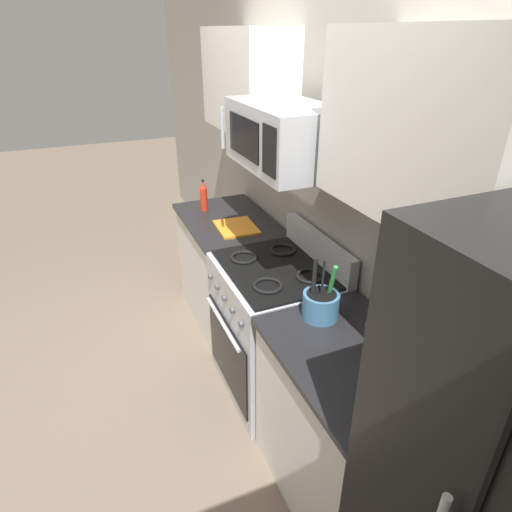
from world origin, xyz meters
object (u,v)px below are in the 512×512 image
(cutting_board, at_px, (236,227))
(prep_bowl, at_px, (382,331))
(range_oven, at_px, (274,328))
(microwave, at_px, (284,136))
(bottle_hot_sauce, at_px, (204,196))
(utensil_crock, at_px, (321,304))

(cutting_board, relative_size, prep_bowl, 2.02)
(range_oven, bearing_deg, microwave, 90.07)
(bottle_hot_sauce, bearing_deg, microwave, 7.37)
(microwave, bearing_deg, prep_bowl, 11.58)
(range_oven, relative_size, cutting_board, 3.34)
(microwave, relative_size, utensil_crock, 2.31)
(utensil_crock, height_order, bottle_hot_sauce, utensil_crock)
(cutting_board, xyz_separation_m, bottle_hot_sauce, (-0.43, -0.11, 0.11))
(utensil_crock, xyz_separation_m, prep_bowl, (0.25, 0.19, -0.04))
(range_oven, height_order, prep_bowl, range_oven)
(range_oven, relative_size, utensil_crock, 3.53)
(utensil_crock, distance_m, cutting_board, 1.19)
(range_oven, xyz_separation_m, microwave, (-0.00, 0.03, 1.23))
(utensil_crock, distance_m, prep_bowl, 0.32)
(utensil_crock, relative_size, bottle_hot_sauce, 1.22)
(utensil_crock, height_order, cutting_board, utensil_crock)
(bottle_hot_sauce, bearing_deg, utensil_crock, 4.06)
(cutting_board, distance_m, bottle_hot_sauce, 0.46)
(microwave, distance_m, cutting_board, 1.03)
(cutting_board, height_order, bottle_hot_sauce, bottle_hot_sauce)
(range_oven, height_order, microwave, microwave)
(utensil_crock, bearing_deg, cutting_board, -179.78)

